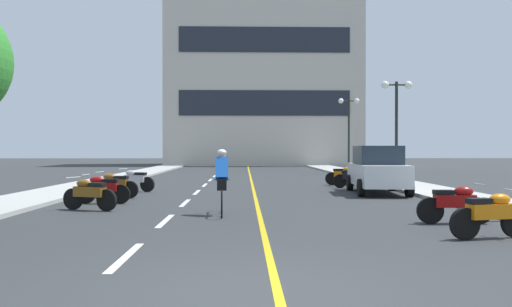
# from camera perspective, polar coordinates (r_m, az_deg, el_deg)

# --- Properties ---
(ground_plane) EXTENTS (140.00, 140.00, 0.00)m
(ground_plane) POSITION_cam_1_polar(r_m,az_deg,el_deg) (27.04, -1.05, -3.11)
(ground_plane) COLOR #2D3033
(curb_left) EXTENTS (2.40, 72.00, 0.12)m
(curb_left) POSITION_cam_1_polar(r_m,az_deg,el_deg) (30.85, -14.60, -2.57)
(curb_left) COLOR #A8A8A3
(curb_left) RESTS_ON ground
(curb_right) EXTENTS (2.40, 72.00, 0.12)m
(curb_right) POSITION_cam_1_polar(r_m,az_deg,el_deg) (30.91, 12.40, -2.56)
(curb_right) COLOR #A8A8A3
(curb_right) RESTS_ON ground
(lane_dash_0) EXTENTS (0.14, 2.20, 0.01)m
(lane_dash_0) POSITION_cam_1_polar(r_m,az_deg,el_deg) (8.37, -14.41, -11.15)
(lane_dash_0) COLOR silver
(lane_dash_0) RESTS_ON ground
(lane_dash_1) EXTENTS (0.14, 2.20, 0.01)m
(lane_dash_1) POSITION_cam_1_polar(r_m,az_deg,el_deg) (12.24, -10.14, -7.44)
(lane_dash_1) COLOR silver
(lane_dash_1) RESTS_ON ground
(lane_dash_2) EXTENTS (0.14, 2.20, 0.01)m
(lane_dash_2) POSITION_cam_1_polar(r_m,az_deg,el_deg) (16.18, -7.97, -5.51)
(lane_dash_2) COLOR silver
(lane_dash_2) RESTS_ON ground
(lane_dash_3) EXTENTS (0.14, 2.20, 0.01)m
(lane_dash_3) POSITION_cam_1_polar(r_m,az_deg,el_deg) (20.14, -6.66, -4.33)
(lane_dash_3) COLOR silver
(lane_dash_3) RESTS_ON ground
(lane_dash_4) EXTENTS (0.14, 2.20, 0.01)m
(lane_dash_4) POSITION_cam_1_polar(r_m,az_deg,el_deg) (24.11, -5.78, -3.54)
(lane_dash_4) COLOR silver
(lane_dash_4) RESTS_ON ground
(lane_dash_5) EXTENTS (0.14, 2.20, 0.01)m
(lane_dash_5) POSITION_cam_1_polar(r_m,az_deg,el_deg) (28.10, -5.15, -2.97)
(lane_dash_5) COLOR silver
(lane_dash_5) RESTS_ON ground
(lane_dash_6) EXTENTS (0.14, 2.20, 0.01)m
(lane_dash_6) POSITION_cam_1_polar(r_m,az_deg,el_deg) (32.08, -4.68, -2.55)
(lane_dash_6) COLOR silver
(lane_dash_6) RESTS_ON ground
(lane_dash_7) EXTENTS (0.14, 2.20, 0.01)m
(lane_dash_7) POSITION_cam_1_polar(r_m,az_deg,el_deg) (36.07, -4.31, -2.21)
(lane_dash_7) COLOR silver
(lane_dash_7) RESTS_ON ground
(lane_dash_8) EXTENTS (0.14, 2.20, 0.01)m
(lane_dash_8) POSITION_cam_1_polar(r_m,az_deg,el_deg) (40.06, -4.02, -1.95)
(lane_dash_8) COLOR silver
(lane_dash_8) RESTS_ON ground
(lane_dash_9) EXTENTS (0.14, 2.20, 0.01)m
(lane_dash_9) POSITION_cam_1_polar(r_m,az_deg,el_deg) (44.06, -3.78, -1.73)
(lane_dash_9) COLOR silver
(lane_dash_9) RESTS_ON ground
(lane_dash_10) EXTENTS (0.14, 2.20, 0.01)m
(lane_dash_10) POSITION_cam_1_polar(r_m,az_deg,el_deg) (48.05, -3.58, -1.55)
(lane_dash_10) COLOR silver
(lane_dash_10) RESTS_ON ground
(lane_dash_11) EXTENTS (0.14, 2.20, 0.01)m
(lane_dash_11) POSITION_cam_1_polar(r_m,az_deg,el_deg) (52.04, -3.41, -1.39)
(lane_dash_11) COLOR silver
(lane_dash_11) RESTS_ON ground
(centre_line_yellow) EXTENTS (0.12, 66.00, 0.01)m
(centre_line_yellow) POSITION_cam_1_polar(r_m,az_deg,el_deg) (30.03, -0.61, -2.75)
(centre_line_yellow) COLOR gold
(centre_line_yellow) RESTS_ON ground
(office_building) EXTENTS (20.45, 9.93, 21.20)m
(office_building) POSITION_cam_1_polar(r_m,az_deg,el_deg) (56.63, 0.76, 9.52)
(office_building) COLOR beige
(office_building) RESTS_ON ground
(street_lamp_mid) EXTENTS (1.46, 0.36, 4.79)m
(street_lamp_mid) POSITION_cam_1_polar(r_m,az_deg,el_deg) (24.87, 15.49, 4.99)
(street_lamp_mid) COLOR black
(street_lamp_mid) RESTS_ON curb_right
(street_lamp_far) EXTENTS (1.46, 0.36, 5.10)m
(street_lamp_far) POSITION_cam_1_polar(r_m,az_deg,el_deg) (35.66, 10.38, 3.93)
(street_lamp_far) COLOR black
(street_lamp_far) RESTS_ON curb_right
(parked_car_near) EXTENTS (2.14, 4.30, 1.82)m
(parked_car_near) POSITION_cam_1_polar(r_m,az_deg,el_deg) (19.94, 13.47, -1.76)
(parked_car_near) COLOR black
(parked_car_near) RESTS_ON ground
(motorcycle_0) EXTENTS (1.68, 0.64, 0.92)m
(motorcycle_0) POSITION_cam_1_polar(r_m,az_deg,el_deg) (10.60, 24.89, -6.15)
(motorcycle_0) COLOR black
(motorcycle_0) RESTS_ON ground
(motorcycle_1) EXTENTS (1.70, 0.60, 0.92)m
(motorcycle_1) POSITION_cam_1_polar(r_m,az_deg,el_deg) (12.35, 21.46, -5.21)
(motorcycle_1) COLOR black
(motorcycle_1) RESTS_ON ground
(motorcycle_2) EXTENTS (1.63, 0.81, 0.92)m
(motorcycle_2) POSITION_cam_1_polar(r_m,az_deg,el_deg) (14.78, -18.21, -4.27)
(motorcycle_2) COLOR black
(motorcycle_2) RESTS_ON ground
(motorcycle_3) EXTENTS (1.70, 0.60, 0.92)m
(motorcycle_3) POSITION_cam_1_polar(r_m,az_deg,el_deg) (16.45, -16.84, -3.79)
(motorcycle_3) COLOR black
(motorcycle_3) RESTS_ON ground
(motorcycle_4) EXTENTS (1.69, 0.61, 0.92)m
(motorcycle_4) POSITION_cam_1_polar(r_m,az_deg,el_deg) (18.24, -15.62, -3.37)
(motorcycle_4) COLOR black
(motorcycle_4) RESTS_ON ground
(motorcycle_5) EXTENTS (1.64, 0.79, 0.92)m
(motorcycle_5) POSITION_cam_1_polar(r_m,az_deg,el_deg) (20.87, -13.45, -2.88)
(motorcycle_5) COLOR black
(motorcycle_5) RESTS_ON ground
(motorcycle_6) EXTENTS (1.70, 0.60, 0.92)m
(motorcycle_6) POSITION_cam_1_polar(r_m,az_deg,el_deg) (22.57, 10.82, -2.63)
(motorcycle_6) COLOR black
(motorcycle_6) RESTS_ON ground
(motorcycle_7) EXTENTS (1.70, 0.60, 0.92)m
(motorcycle_7) POSITION_cam_1_polar(r_m,az_deg,el_deg) (24.36, 9.81, -2.40)
(motorcycle_7) COLOR black
(motorcycle_7) RESTS_ON ground
(cyclist_rider) EXTENTS (0.42, 1.77, 1.71)m
(cyclist_rider) POSITION_cam_1_polar(r_m,az_deg,el_deg) (13.07, -3.86, -3.04)
(cyclist_rider) COLOR black
(cyclist_rider) RESTS_ON ground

